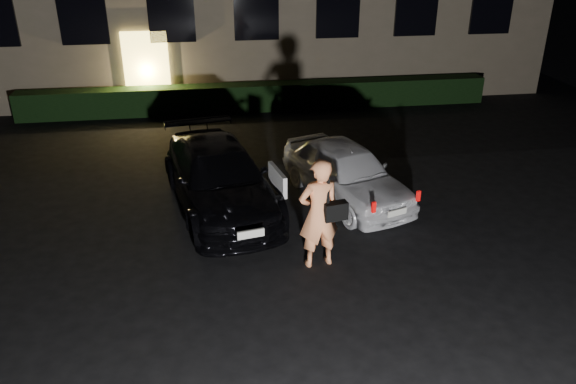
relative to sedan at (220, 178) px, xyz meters
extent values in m
plane|color=black|center=(1.54, -3.63, -0.66)|extent=(80.00, 80.00, 0.00)
cube|color=#E2C453|center=(-1.96, 7.31, 0.59)|extent=(1.40, 0.10, 2.50)
cube|color=black|center=(-3.66, 7.31, 2.34)|extent=(1.40, 0.10, 1.70)
cube|color=black|center=(-1.06, 7.31, 2.34)|extent=(1.40, 0.10, 1.70)
cube|color=black|center=(1.54, 7.31, 2.34)|extent=(1.40, 0.10, 1.70)
cube|color=black|center=(4.14, 7.31, 2.34)|extent=(1.40, 0.10, 1.70)
cube|color=black|center=(6.74, 7.31, 2.34)|extent=(1.40, 0.10, 1.70)
cube|color=black|center=(9.34, 7.31, 2.34)|extent=(1.40, 0.10, 1.70)
cube|color=black|center=(1.54, 6.87, -0.24)|extent=(15.00, 0.70, 0.85)
imported|color=black|center=(0.00, 0.00, 0.00)|extent=(2.68, 4.82, 1.32)
cube|color=white|center=(1.13, -0.63, 0.16)|extent=(0.26, 0.94, 0.44)
cube|color=silver|center=(0.44, -2.32, -0.08)|extent=(0.48, 0.13, 0.15)
imported|color=white|center=(2.70, -0.02, -0.04)|extent=(2.59, 3.96, 1.25)
cube|color=red|center=(2.77, -1.85, 0.02)|extent=(0.09, 0.07, 0.21)
cube|color=red|center=(3.76, -1.51, 0.02)|extent=(0.09, 0.07, 0.21)
cube|color=silver|center=(3.28, -1.72, -0.19)|extent=(0.41, 0.17, 0.12)
imported|color=#FF975E|center=(1.59, -2.52, 0.33)|extent=(0.80, 0.60, 1.98)
cube|color=black|center=(1.86, -2.61, 0.40)|extent=(0.43, 0.25, 0.31)
cube|color=black|center=(1.72, -2.59, 0.85)|extent=(0.06, 0.07, 0.62)
camera|label=1|loc=(-0.18, -10.77, 4.71)|focal=35.00mm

